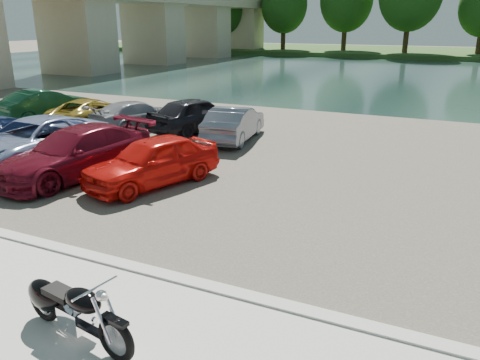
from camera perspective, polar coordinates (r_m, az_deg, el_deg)
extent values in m
plane|color=#595447|center=(7.62, -16.57, -18.97)|extent=(200.00, 200.00, 0.00)
cube|color=beige|center=(8.88, -8.04, -11.89)|extent=(60.00, 0.30, 0.14)
cube|color=#48423A|center=(16.58, 8.90, 2.57)|extent=(60.00, 18.00, 0.04)
cube|color=#1A2F2E|center=(44.79, 19.63, 11.81)|extent=(120.00, 40.00, 0.00)
cube|color=#254117|center=(76.59, 22.29, 14.18)|extent=(120.00, 24.00, 0.60)
cube|color=tan|center=(47.15, -19.22, 16.55)|extent=(6.00, 4.00, 7.20)
cube|color=tan|center=(56.50, -10.52, 17.43)|extent=(6.00, 4.00, 7.20)
cube|color=tan|center=(66.70, -4.34, 17.82)|extent=(6.00, 4.00, 7.20)
cube|color=tan|center=(77.41, 0.18, 17.99)|extent=(6.00, 4.00, 7.20)
cylinder|color=#342613|center=(77.03, -1.69, 17.42)|extent=(0.70, 0.70, 4.50)
ellipsoid|color=#163A10|center=(77.03, -1.72, 20.10)|extent=(6.30, 6.30, 7.56)
cylinder|color=#342613|center=(74.77, 5.30, 17.49)|extent=(0.70, 0.70, 4.95)
ellipsoid|color=#163A10|center=(74.80, 5.39, 20.52)|extent=(6.93, 6.93, 8.32)
cylinder|color=#342613|center=(73.59, 12.61, 17.29)|extent=(0.70, 0.70, 5.40)
ellipsoid|color=#163A10|center=(73.64, 12.86, 20.65)|extent=(7.56, 7.56, 9.07)
cylinder|color=#342613|center=(69.35, 19.66, 16.82)|extent=(0.70, 0.70, 5.85)
cylinder|color=#342613|center=(70.40, 27.26, 15.34)|extent=(0.70, 0.70, 4.50)
torus|color=black|center=(6.97, -14.86, -18.28)|extent=(0.69, 0.23, 0.68)
torus|color=black|center=(8.12, -22.78, -13.44)|extent=(0.69, 0.23, 0.68)
cylinder|color=#B2B2B7|center=(6.97, -14.86, -18.28)|extent=(0.46, 0.14, 0.46)
cylinder|color=#B2B2B7|center=(8.12, -22.78, -13.44)|extent=(0.46, 0.14, 0.46)
cylinder|color=silver|center=(6.84, -16.54, -16.12)|extent=(0.33, 0.10, 0.63)
cylinder|color=silver|center=(6.94, -15.23, -15.43)|extent=(0.33, 0.10, 0.63)
cylinder|color=silver|center=(6.81, -17.23, -12.49)|extent=(0.16, 0.75, 0.04)
sphere|color=silver|center=(6.78, -16.61, -13.35)|extent=(0.18, 0.18, 0.16)
sphere|color=silver|center=(6.74, -16.22, -13.56)|extent=(0.13, 0.13, 0.11)
cube|color=black|center=(6.79, -15.09, -16.18)|extent=(0.47, 0.21, 0.06)
cube|color=black|center=(7.55, -19.12, -16.09)|extent=(1.20, 0.30, 0.08)
cube|color=silver|center=(7.55, -19.42, -15.50)|extent=(0.50, 0.39, 0.34)
cylinder|color=silver|center=(7.37, -19.11, -14.51)|extent=(0.27, 0.22, 0.27)
cylinder|color=silver|center=(7.52, -20.06, -13.94)|extent=(0.27, 0.22, 0.27)
ellipsoid|color=black|center=(7.19, -18.61, -13.75)|extent=(0.73, 0.47, 0.32)
cube|color=black|center=(7.61, -21.06, -12.69)|extent=(0.59, 0.37, 0.10)
ellipsoid|color=black|center=(8.02, -22.69, -12.84)|extent=(0.77, 0.45, 0.50)
cube|color=black|center=(8.09, -22.83, -13.14)|extent=(0.42, 0.24, 0.30)
cylinder|color=silver|center=(7.91, -19.71, -14.99)|extent=(1.10, 0.27, 0.09)
cylinder|color=silver|center=(7.86, -19.78, -14.50)|extent=(1.10, 0.27, 0.09)
cylinder|color=#B2B2B7|center=(7.66, -20.82, -17.12)|extent=(0.05, 0.14, 0.22)
imported|color=#8194BC|center=(17.06, -23.87, 4.32)|extent=(2.74, 5.53, 1.51)
imported|color=maroon|center=(15.13, -19.31, 3.17)|extent=(3.02, 5.42, 1.49)
imported|color=red|center=(13.78, -10.65, 2.31)|extent=(2.96, 4.48, 1.42)
imported|color=#103C24|center=(24.55, -22.56, 8.44)|extent=(2.56, 4.75, 1.49)
imported|color=olive|center=(22.78, -17.65, 7.95)|extent=(2.12, 4.45, 1.22)
imported|color=gray|center=(21.29, -12.54, 7.72)|extent=(2.83, 4.65, 1.26)
imported|color=black|center=(20.44, -5.41, 7.99)|extent=(3.05, 4.75, 1.51)
imported|color=slate|center=(18.80, -0.72, 6.93)|extent=(2.03, 4.33, 1.37)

